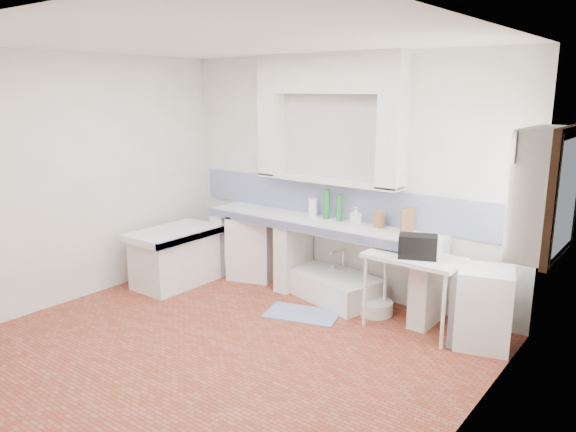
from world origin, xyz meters
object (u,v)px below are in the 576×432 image
Objects in this scene: stove at (254,247)px; sink at (332,286)px; side_table at (412,293)px; fridge at (484,308)px.

stove reaches higher than sink.
sink is 1.22× the size of side_table.
stove is 1.25m from sink.
side_table reaches higher than sink.
sink is at bearing -18.04° from stove.
stove is 0.85× the size of side_table.
side_table is 0.70m from fridge.
fridge is (3.03, -0.18, -0.02)m from stove.
sink is at bearing 159.44° from fridge.
stove is at bearing 161.07° from fridge.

